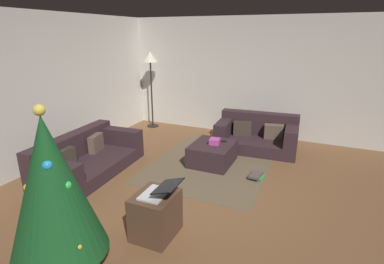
{
  "coord_description": "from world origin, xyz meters",
  "views": [
    {
      "loc": [
        -3.57,
        -1.3,
        2.24
      ],
      "look_at": [
        0.59,
        0.54,
        0.75
      ],
      "focal_mm": 28.28,
      "sensor_mm": 36.0,
      "label": 1
    }
  ],
  "objects_px": {
    "couch_left": "(86,158)",
    "christmas_tree": "(52,188)",
    "couch_right": "(257,135)",
    "tv_remote": "(222,141)",
    "ottoman": "(212,154)",
    "gift_box": "(215,141)",
    "corner_lamp": "(150,63)",
    "side_table": "(156,215)",
    "laptop": "(160,191)",
    "book_stack": "(256,176)"
  },
  "relations": [
    {
      "from": "couch_left",
      "to": "ottoman",
      "type": "bearing_deg",
      "value": 119.13
    },
    {
      "from": "couch_left",
      "to": "christmas_tree",
      "type": "distance_m",
      "value": 2.41
    },
    {
      "from": "ottoman",
      "to": "gift_box",
      "type": "xyz_separation_m",
      "value": [
        0.02,
        -0.03,
        0.23
      ]
    },
    {
      "from": "couch_right",
      "to": "corner_lamp",
      "type": "bearing_deg",
      "value": -13.78
    },
    {
      "from": "christmas_tree",
      "to": "corner_lamp",
      "type": "xyz_separation_m",
      "value": [
        4.56,
        1.71,
        0.66
      ]
    },
    {
      "from": "corner_lamp",
      "to": "ottoman",
      "type": "bearing_deg",
      "value": -125.37
    },
    {
      "from": "tv_remote",
      "to": "laptop",
      "type": "height_order",
      "value": "laptop"
    },
    {
      "from": "gift_box",
      "to": "laptop",
      "type": "xyz_separation_m",
      "value": [
        -2.2,
        -0.14,
        0.17
      ]
    },
    {
      "from": "ottoman",
      "to": "christmas_tree",
      "type": "height_order",
      "value": "christmas_tree"
    },
    {
      "from": "corner_lamp",
      "to": "couch_right",
      "type": "bearing_deg",
      "value": -99.88
    },
    {
      "from": "couch_right",
      "to": "side_table",
      "type": "distance_m",
      "value": 3.28
    },
    {
      "from": "couch_left",
      "to": "tv_remote",
      "type": "bearing_deg",
      "value": 120.97
    },
    {
      "from": "laptop",
      "to": "side_table",
      "type": "bearing_deg",
      "value": 91.66
    },
    {
      "from": "ottoman",
      "to": "christmas_tree",
      "type": "distance_m",
      "value": 3.14
    },
    {
      "from": "side_table",
      "to": "laptop",
      "type": "bearing_deg",
      "value": -88.34
    },
    {
      "from": "ottoman",
      "to": "corner_lamp",
      "type": "distance_m",
      "value": 2.99
    },
    {
      "from": "gift_box",
      "to": "side_table",
      "type": "xyz_separation_m",
      "value": [
        -2.2,
        -0.08,
        -0.15
      ]
    },
    {
      "from": "christmas_tree",
      "to": "book_stack",
      "type": "relative_size",
      "value": 5.7
    },
    {
      "from": "book_stack",
      "to": "corner_lamp",
      "type": "bearing_deg",
      "value": 59.11
    },
    {
      "from": "ottoman",
      "to": "book_stack",
      "type": "distance_m",
      "value": 0.92
    },
    {
      "from": "christmas_tree",
      "to": "gift_box",
      "type": "bearing_deg",
      "value": -9.08
    },
    {
      "from": "ottoman",
      "to": "corner_lamp",
      "type": "xyz_separation_m",
      "value": [
        1.53,
        2.16,
        1.38
      ]
    },
    {
      "from": "ottoman",
      "to": "tv_remote",
      "type": "distance_m",
      "value": 0.28
    },
    {
      "from": "christmas_tree",
      "to": "book_stack",
      "type": "bearing_deg",
      "value": -25.64
    },
    {
      "from": "gift_box",
      "to": "corner_lamp",
      "type": "distance_m",
      "value": 2.9
    },
    {
      "from": "ottoman",
      "to": "side_table",
      "type": "height_order",
      "value": "side_table"
    },
    {
      "from": "ottoman",
      "to": "gift_box",
      "type": "bearing_deg",
      "value": -64.72
    },
    {
      "from": "side_table",
      "to": "corner_lamp",
      "type": "xyz_separation_m",
      "value": [
        3.72,
        2.27,
        1.3
      ]
    },
    {
      "from": "gift_box",
      "to": "side_table",
      "type": "relative_size",
      "value": 0.35
    },
    {
      "from": "christmas_tree",
      "to": "side_table",
      "type": "distance_m",
      "value": 1.2
    },
    {
      "from": "ottoman",
      "to": "book_stack",
      "type": "xyz_separation_m",
      "value": [
        -0.28,
        -0.87,
        -0.15
      ]
    },
    {
      "from": "laptop",
      "to": "tv_remote",
      "type": "bearing_deg",
      "value": 1.31
    },
    {
      "from": "couch_right",
      "to": "christmas_tree",
      "type": "distance_m",
      "value": 4.26
    },
    {
      "from": "gift_box",
      "to": "book_stack",
      "type": "distance_m",
      "value": 0.96
    },
    {
      "from": "couch_right",
      "to": "tv_remote",
      "type": "height_order",
      "value": "couch_right"
    },
    {
      "from": "gift_box",
      "to": "ottoman",
      "type": "bearing_deg",
      "value": 115.28
    },
    {
      "from": "gift_box",
      "to": "couch_left",
      "type": "bearing_deg",
      "value": 122.38
    },
    {
      "from": "tv_remote",
      "to": "side_table",
      "type": "xyz_separation_m",
      "value": [
        -2.35,
        0.01,
        -0.12
      ]
    },
    {
      "from": "tv_remote",
      "to": "corner_lamp",
      "type": "height_order",
      "value": "corner_lamp"
    },
    {
      "from": "gift_box",
      "to": "christmas_tree",
      "type": "xyz_separation_m",
      "value": [
        -3.04,
        0.49,
        0.48
      ]
    },
    {
      "from": "ottoman",
      "to": "book_stack",
      "type": "relative_size",
      "value": 2.78
    },
    {
      "from": "laptop",
      "to": "corner_lamp",
      "type": "distance_m",
      "value": 4.5
    },
    {
      "from": "laptop",
      "to": "book_stack",
      "type": "height_order",
      "value": "laptop"
    },
    {
      "from": "tv_remote",
      "to": "book_stack",
      "type": "relative_size",
      "value": 0.54
    },
    {
      "from": "couch_right",
      "to": "christmas_tree",
      "type": "relative_size",
      "value": 0.96
    },
    {
      "from": "couch_right",
      "to": "tv_remote",
      "type": "bearing_deg",
      "value": 59.38
    },
    {
      "from": "couch_left",
      "to": "ottoman",
      "type": "height_order",
      "value": "couch_left"
    },
    {
      "from": "side_table",
      "to": "laptop",
      "type": "relative_size",
      "value": 1.21
    },
    {
      "from": "side_table",
      "to": "laptop",
      "type": "xyz_separation_m",
      "value": [
        0.0,
        -0.06,
        0.32
      ]
    },
    {
      "from": "couch_right",
      "to": "laptop",
      "type": "bearing_deg",
      "value": 79.16
    }
  ]
}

